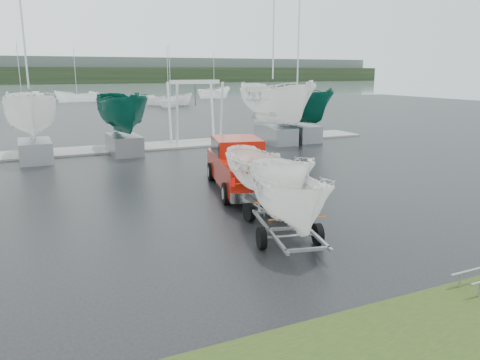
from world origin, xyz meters
The scene contains 18 objects.
ground_plane centered at (0.00, 0.00, 0.00)m, with size 120.00×120.00×0.00m, color black.
lake centered at (0.00, 100.00, -0.01)m, with size 300.00×300.00×0.00m, color gray.
dock centered at (0.00, 13.00, 0.05)m, with size 30.00×3.00×0.12m, color gray.
treeline centered at (0.00, 170.00, 3.00)m, with size 300.00×8.00×6.00m, color black.
far_hill centered at (0.00, 178.00, 5.00)m, with size 300.00×6.00×10.00m, color #4C5651.
pickup_truck centered at (0.26, 0.99, 1.03)m, with size 3.34×6.24×1.97m.
trailer_hitched centered at (-1.25, -5.30, 2.70)m, with size 2.05×3.78×4.99m.
trailer_parked centered at (-0.53, -2.80, 2.75)m, with size 1.80×3.63×5.08m.
boat_hoist centered at (2.70, 13.00, 2.67)m, with size 3.30×2.18×4.12m.
keelboat_0 centered at (-7.07, 11.00, 4.16)m, with size 2.61×3.20×10.79m.
keelboat_1 centered at (-2.35, 11.20, 3.88)m, with size 2.45×3.20×7.61m.
keelboat_2 centered at (7.56, 11.00, 4.73)m, with size 2.98×3.20×11.16m.
keelboat_3 centered at (9.63, 11.30, 3.93)m, with size 2.47×3.20×10.64m.
moored_boat_1 centered at (-7.15, 48.84, 0.00)m, with size 3.40×3.45×11.57m.
moored_boat_2 centered at (11.39, 48.07, 0.00)m, with size 3.48×3.46×11.34m.
moored_boat_3 centered at (24.44, 63.34, 0.00)m, with size 3.84×3.80×11.84m.
moored_boat_5 centered at (0.86, 62.55, 0.00)m, with size 3.08×3.03×11.39m.
moored_boat_6 centered at (10.84, 45.25, 0.01)m, with size 2.94×2.95×10.75m.
Camera 1 is at (-7.66, -15.82, 4.69)m, focal length 35.00 mm.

